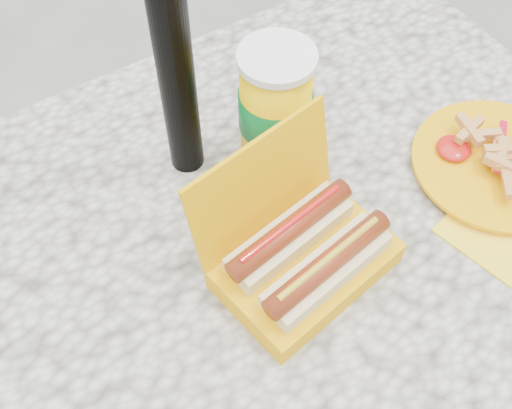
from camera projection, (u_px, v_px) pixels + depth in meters
ground at (247, 403)px, 1.53m from camera, size 60.00×60.00×0.00m
picnic_table at (243, 272)px, 1.00m from camera, size 1.20×0.80×0.75m
hotdog_box at (304, 254)px, 0.84m from camera, size 0.26×0.22×0.19m
fries_plate at (498, 167)px, 0.96m from camera, size 0.28×0.36×0.05m
soda_cup at (275, 109)px, 0.91m from camera, size 0.11×0.11×0.20m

